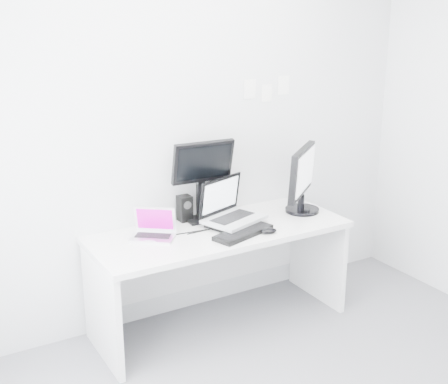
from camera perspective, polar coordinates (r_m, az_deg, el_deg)
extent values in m
plane|color=silver|center=(4.24, -2.76, 5.76)|extent=(3.60, 0.00, 3.60)
cube|color=silver|center=(4.26, -0.37, -8.15)|extent=(1.80, 0.70, 0.73)
cube|color=#B8B9BD|center=(3.94, -6.87, -3.03)|extent=(0.35, 0.34, 0.21)
cube|color=black|center=(4.26, -3.77, -1.56)|extent=(0.11, 0.11, 0.18)
cube|color=#B4B7BD|center=(4.14, 1.00, -0.99)|extent=(0.49, 0.43, 0.34)
cube|color=black|center=(4.20, -2.11, 1.17)|extent=(0.45, 0.18, 0.60)
cube|color=black|center=(4.43, 7.57, 1.24)|extent=(0.59, 0.55, 0.51)
cube|color=black|center=(4.02, 1.85, -3.89)|extent=(0.48, 0.29, 0.03)
ellipsoid|color=black|center=(4.05, 4.27, -3.71)|extent=(0.13, 0.10, 0.04)
cube|color=white|center=(4.42, 2.48, 9.77)|extent=(0.10, 0.00, 0.14)
cube|color=white|center=(4.50, 4.11, 9.37)|extent=(0.09, 0.00, 0.13)
cube|color=white|center=(4.58, 5.70, 10.10)|extent=(0.10, 0.00, 0.14)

